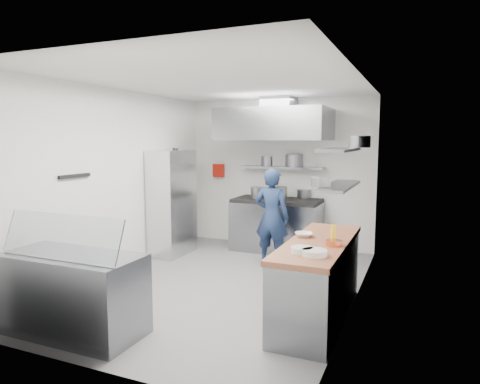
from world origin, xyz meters
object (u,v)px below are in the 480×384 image
at_px(wire_rack, 172,203).
at_px(gas_range, 277,226).
at_px(chef, 272,217).
at_px(display_case, 73,294).

bearing_deg(wire_rack, gas_range, 30.78).
bearing_deg(chef, wire_rack, 4.23).
bearing_deg(chef, gas_range, -75.38).
height_order(chef, wire_rack, wire_rack).
bearing_deg(display_case, wire_rack, 103.12).
bearing_deg(gas_range, wire_rack, -149.22).
height_order(gas_range, display_case, gas_range).
bearing_deg(wire_rack, chef, 2.49).
distance_m(wire_rack, display_case, 3.25).
distance_m(chef, display_case, 3.41).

